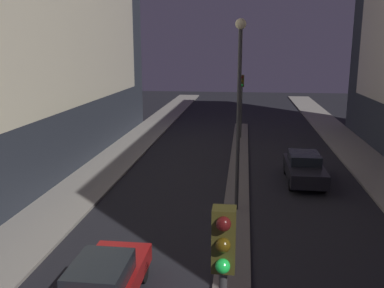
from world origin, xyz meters
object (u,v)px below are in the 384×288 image
object	(u,v)px
traffic_light_mid	(242,92)
car_right_lane	(304,168)
street_lamp	(239,93)
car_left_lane	(103,283)

from	to	relation	value
traffic_light_mid	car_right_lane	world-z (taller)	traffic_light_mid
traffic_light_mid	car_right_lane	distance (m)	11.35
traffic_light_mid	street_lamp	distance (m)	15.08
car_left_lane	car_right_lane	distance (m)	13.90
traffic_light_mid	car_left_lane	size ratio (longest dim) A/B	1.12
traffic_light_mid	street_lamp	bearing A→B (deg)	-90.00
street_lamp	car_right_lane	size ratio (longest dim) A/B	1.75
car_left_lane	car_right_lane	bearing A→B (deg)	60.27
traffic_light_mid	car_left_lane	world-z (taller)	traffic_light_mid
traffic_light_mid	street_lamp	size ratio (longest dim) A/B	0.60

